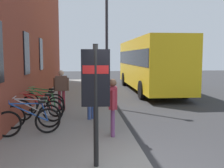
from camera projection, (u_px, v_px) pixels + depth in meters
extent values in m
plane|color=#2D2D30|center=(139.00, 110.00, 11.24)|extent=(60.00, 60.00, 0.00)
cube|color=gray|center=(75.00, 102.00, 12.91)|extent=(24.00, 3.50, 0.12)
cube|color=brown|center=(34.00, 26.00, 13.29)|extent=(22.00, 0.60, 7.58)
cube|color=black|center=(26.00, 53.00, 10.01)|extent=(0.90, 0.06, 1.60)
cube|color=black|center=(41.00, 54.00, 13.47)|extent=(0.90, 0.06, 1.60)
torus|color=black|center=(8.00, 124.00, 7.04)|extent=(0.25, 0.71, 0.72)
torus|color=black|center=(48.00, 121.00, 7.42)|extent=(0.25, 0.71, 0.72)
cylinder|color=#1E4CA5|center=(29.00, 112.00, 7.21)|extent=(0.30, 0.99, 0.58)
cylinder|color=#1E4CA5|center=(26.00, 104.00, 7.16)|extent=(0.26, 0.83, 0.09)
cylinder|color=#1E4CA5|center=(45.00, 112.00, 7.37)|extent=(0.08, 0.19, 0.51)
cube|color=black|center=(42.00, 102.00, 7.31)|extent=(0.15, 0.22, 0.06)
cylinder|color=#1E4CA5|center=(9.00, 102.00, 6.99)|extent=(0.47, 0.15, 0.02)
torus|color=black|center=(13.00, 117.00, 7.84)|extent=(0.09, 0.72, 0.72)
torus|color=black|center=(49.00, 116.00, 8.00)|extent=(0.09, 0.72, 0.72)
cylinder|color=silver|center=(32.00, 108.00, 7.90)|extent=(0.08, 1.02, 0.58)
cylinder|color=silver|center=(29.00, 99.00, 7.86)|extent=(0.07, 0.85, 0.09)
cylinder|color=silver|center=(47.00, 108.00, 7.96)|extent=(0.04, 0.19, 0.51)
cube|color=black|center=(44.00, 99.00, 7.92)|extent=(0.11, 0.20, 0.06)
cylinder|color=silver|center=(14.00, 97.00, 7.78)|extent=(0.48, 0.05, 0.02)
torus|color=black|center=(23.00, 110.00, 8.84)|extent=(0.21, 0.72, 0.72)
torus|color=black|center=(53.00, 111.00, 8.73)|extent=(0.21, 0.72, 0.72)
cylinder|color=#B21E1E|center=(38.00, 103.00, 8.75)|extent=(0.25, 1.00, 0.58)
cylinder|color=#B21E1E|center=(36.00, 95.00, 8.73)|extent=(0.22, 0.84, 0.09)
cylinder|color=#B21E1E|center=(50.00, 104.00, 8.71)|extent=(0.07, 0.19, 0.51)
cube|color=black|center=(48.00, 95.00, 8.69)|extent=(0.14, 0.22, 0.06)
cylinder|color=#B21E1E|center=(23.00, 93.00, 8.77)|extent=(0.47, 0.13, 0.02)
torus|color=black|center=(29.00, 106.00, 9.65)|extent=(0.27, 0.70, 0.72)
torus|color=black|center=(56.00, 107.00, 9.45)|extent=(0.27, 0.70, 0.72)
cylinder|color=#267F3F|center=(42.00, 99.00, 9.52)|extent=(0.34, 0.98, 0.58)
cylinder|color=#267F3F|center=(40.00, 92.00, 9.51)|extent=(0.29, 0.82, 0.09)
cylinder|color=#267F3F|center=(53.00, 100.00, 9.44)|extent=(0.09, 0.19, 0.51)
cube|color=black|center=(51.00, 92.00, 9.42)|extent=(0.16, 0.22, 0.06)
cylinder|color=#267F3F|center=(29.00, 90.00, 9.58)|extent=(0.47, 0.17, 0.02)
torus|color=black|center=(31.00, 102.00, 10.45)|extent=(0.28, 0.70, 0.72)
torus|color=black|center=(56.00, 103.00, 10.24)|extent=(0.28, 0.70, 0.72)
cylinder|color=#267F3F|center=(44.00, 96.00, 10.31)|extent=(0.35, 0.98, 0.58)
cylinder|color=#267F3F|center=(42.00, 89.00, 10.30)|extent=(0.30, 0.82, 0.09)
cylinder|color=#267F3F|center=(54.00, 97.00, 10.23)|extent=(0.09, 0.19, 0.51)
cube|color=black|center=(52.00, 89.00, 10.21)|extent=(0.16, 0.22, 0.06)
cylinder|color=#267F3F|center=(32.00, 87.00, 10.38)|extent=(0.46, 0.17, 0.02)
cylinder|color=black|center=(96.00, 106.00, 5.10)|extent=(0.10, 0.10, 2.40)
cube|color=black|center=(96.00, 78.00, 5.04)|extent=(0.11, 0.55, 1.10)
cube|color=red|center=(96.00, 70.00, 5.02)|extent=(0.12, 0.50, 0.16)
cube|color=yellow|center=(149.00, 63.00, 17.32)|extent=(10.53, 2.65, 3.00)
cube|color=black|center=(149.00, 58.00, 17.28)|extent=(10.33, 2.69, 0.90)
cylinder|color=black|center=(185.00, 89.00, 14.25)|extent=(1.00, 0.26, 1.00)
cylinder|color=black|center=(142.00, 90.00, 14.02)|extent=(1.00, 0.26, 1.00)
cylinder|color=black|center=(154.00, 79.00, 20.90)|extent=(1.00, 0.26, 1.00)
cylinder|color=black|center=(124.00, 79.00, 20.67)|extent=(1.00, 0.26, 1.00)
cylinder|color=#334C8C|center=(89.00, 108.00, 9.03)|extent=(0.12, 0.12, 0.82)
cylinder|color=#334C8C|center=(93.00, 107.00, 9.15)|extent=(0.12, 0.12, 0.82)
cube|color=#B2A599|center=(91.00, 87.00, 9.02)|extent=(0.48, 0.53, 0.62)
sphere|color=#D8AD8C|center=(91.00, 74.00, 8.97)|extent=(0.22, 0.22, 0.22)
cylinder|color=#B2A599|center=(85.00, 89.00, 8.83)|extent=(0.10, 0.10, 0.55)
cylinder|color=#B2A599|center=(97.00, 87.00, 9.21)|extent=(0.10, 0.10, 0.55)
cylinder|color=maroon|center=(64.00, 100.00, 10.61)|extent=(0.12, 0.12, 0.79)
cylinder|color=maroon|center=(60.00, 100.00, 10.58)|extent=(0.12, 0.12, 0.79)
cube|color=brown|center=(61.00, 83.00, 10.52)|extent=(0.25, 0.47, 0.60)
sphere|color=#D8AD8C|center=(61.00, 73.00, 10.48)|extent=(0.22, 0.22, 0.22)
cylinder|color=brown|center=(68.00, 84.00, 10.57)|extent=(0.09, 0.09, 0.53)
cylinder|color=brown|center=(55.00, 84.00, 10.49)|extent=(0.09, 0.09, 0.53)
cylinder|color=#723F72|center=(113.00, 121.00, 7.24)|extent=(0.11, 0.11, 0.77)
cylinder|color=#723F72|center=(113.00, 123.00, 7.08)|extent=(0.11, 0.11, 0.77)
cube|color=maroon|center=(113.00, 98.00, 7.09)|extent=(0.47, 0.26, 0.58)
sphere|color=brown|center=(113.00, 83.00, 7.05)|extent=(0.21, 0.21, 0.21)
cylinder|color=maroon|center=(112.00, 97.00, 7.35)|extent=(0.09, 0.09, 0.51)
cylinder|color=maroon|center=(113.00, 101.00, 6.84)|extent=(0.09, 0.09, 0.51)
cylinder|color=#333338|center=(107.00, 46.00, 11.50)|extent=(0.12, 0.12, 5.21)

